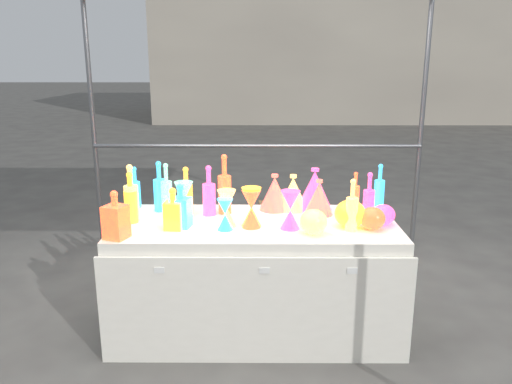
{
  "coord_description": "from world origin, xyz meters",
  "views": [
    {
      "loc": [
        0.02,
        -3.06,
        1.75
      ],
      "look_at": [
        0.0,
        0.0,
        0.95
      ],
      "focal_mm": 35.0,
      "sensor_mm": 36.0,
      "label": 1
    }
  ],
  "objects_px": {
    "globe_0": "(350,215)",
    "lampshade_0": "(275,192)",
    "display_table": "(256,276)",
    "cardboard_box_closed": "(283,220)",
    "bottle_0": "(186,191)",
    "hourglass_0": "(251,209)",
    "decanter_0": "(173,209)"
  },
  "relations": [
    {
      "from": "hourglass_0",
      "to": "lampshade_0",
      "type": "distance_m",
      "value": 0.41
    },
    {
      "from": "display_table",
      "to": "decanter_0",
      "type": "bearing_deg",
      "value": -165.7
    },
    {
      "from": "display_table",
      "to": "cardboard_box_closed",
      "type": "relative_size",
      "value": 3.92
    },
    {
      "from": "bottle_0",
      "to": "decanter_0",
      "type": "height_order",
      "value": "bottle_0"
    },
    {
      "from": "decanter_0",
      "to": "hourglass_0",
      "type": "xyz_separation_m",
      "value": [
        0.48,
        0.03,
        -0.01
      ]
    },
    {
      "from": "display_table",
      "to": "hourglass_0",
      "type": "relative_size",
      "value": 7.76
    },
    {
      "from": "display_table",
      "to": "lampshade_0",
      "type": "height_order",
      "value": "lampshade_0"
    },
    {
      "from": "display_table",
      "to": "bottle_0",
      "type": "distance_m",
      "value": 0.74
    },
    {
      "from": "decanter_0",
      "to": "hourglass_0",
      "type": "height_order",
      "value": "decanter_0"
    },
    {
      "from": "cardboard_box_closed",
      "to": "hourglass_0",
      "type": "bearing_deg",
      "value": -103.16
    },
    {
      "from": "decanter_0",
      "to": "hourglass_0",
      "type": "distance_m",
      "value": 0.48
    },
    {
      "from": "bottle_0",
      "to": "hourglass_0",
      "type": "relative_size",
      "value": 1.38
    },
    {
      "from": "display_table",
      "to": "lampshade_0",
      "type": "relative_size",
      "value": 7.29
    },
    {
      "from": "display_table",
      "to": "bottle_0",
      "type": "bearing_deg",
      "value": 158.96
    },
    {
      "from": "globe_0",
      "to": "display_table",
      "type": "bearing_deg",
      "value": 171.32
    },
    {
      "from": "cardboard_box_closed",
      "to": "lampshade_0",
      "type": "bearing_deg",
      "value": -99.57
    },
    {
      "from": "globe_0",
      "to": "lampshade_0",
      "type": "relative_size",
      "value": 0.77
    },
    {
      "from": "display_table",
      "to": "cardboard_box_closed",
      "type": "height_order",
      "value": "display_table"
    },
    {
      "from": "decanter_0",
      "to": "lampshade_0",
      "type": "bearing_deg",
      "value": 38.63
    },
    {
      "from": "display_table",
      "to": "globe_0",
      "type": "relative_size",
      "value": 9.51
    },
    {
      "from": "display_table",
      "to": "hourglass_0",
      "type": "distance_m",
      "value": 0.5
    },
    {
      "from": "lampshade_0",
      "to": "display_table",
      "type": "bearing_deg",
      "value": -110.2
    },
    {
      "from": "bottle_0",
      "to": "lampshade_0",
      "type": "relative_size",
      "value": 1.29
    },
    {
      "from": "cardboard_box_closed",
      "to": "globe_0",
      "type": "relative_size",
      "value": 2.43
    },
    {
      "from": "cardboard_box_closed",
      "to": "decanter_0",
      "type": "bearing_deg",
      "value": -115.96
    },
    {
      "from": "bottle_0",
      "to": "hourglass_0",
      "type": "height_order",
      "value": "bottle_0"
    },
    {
      "from": "cardboard_box_closed",
      "to": "lampshade_0",
      "type": "relative_size",
      "value": 1.86
    },
    {
      "from": "globe_0",
      "to": "lampshade_0",
      "type": "height_order",
      "value": "lampshade_0"
    },
    {
      "from": "decanter_0",
      "to": "lampshade_0",
      "type": "relative_size",
      "value": 1.04
    },
    {
      "from": "decanter_0",
      "to": "globe_0",
      "type": "relative_size",
      "value": 1.35
    },
    {
      "from": "display_table",
      "to": "decanter_0",
      "type": "xyz_separation_m",
      "value": [
        -0.51,
        -0.13,
        0.51
      ]
    },
    {
      "from": "decanter_0",
      "to": "bottle_0",
      "type": "bearing_deg",
      "value": 88.36
    }
  ]
}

